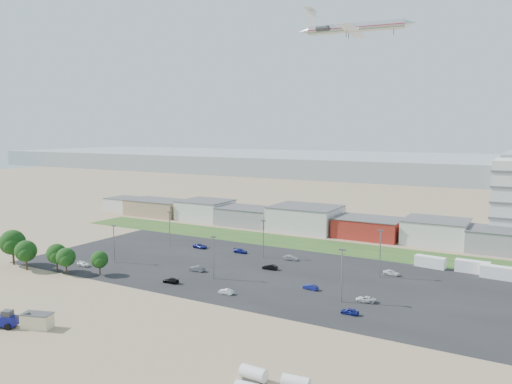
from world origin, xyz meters
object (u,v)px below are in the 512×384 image
Objects in this scene: parked_car_1 at (311,287)px; parked_car_7 at (270,267)px; parked_car_9 at (200,246)px; parked_car_3 at (171,280)px; parked_car_4 at (197,269)px; tree_far_left at (13,245)px; airliner at (356,27)px; box_trailer_a at (430,262)px; parked_car_2 at (350,311)px; parked_car_10 at (84,264)px; parked_car_11 at (291,258)px; parked_car_0 at (366,299)px; telehandler at (3,319)px; parked_car_6 at (240,251)px; portable_shed at (37,321)px; parked_car_13 at (226,291)px; parked_car_8 at (391,273)px; storage_tank_nw at (253,373)px.

parked_car_1 is 0.90× the size of parked_car_7.
parked_car_3 is at bearing -148.18° from parked_car_9.
parked_car_7 is (14.56, 9.97, -0.03)m from parked_car_4.
airliner reaches higher than tree_far_left.
parked_car_2 is at bearing -92.40° from box_trailer_a.
parked_car_1 is at bearing 50.73° from parked_car_7.
airliner is (-37.60, 51.18, 68.64)m from box_trailer_a.
parked_car_11 reaches higher than parked_car_10.
telehandler is at bearing -52.68° from parked_car_0.
tree_far_left is at bearing 132.64° from parked_car_6.
parked_car_2 reaches higher than parked_car_3.
parked_car_7 reaches higher than parked_car_6.
airliner is 12.41× the size of parked_car_2.
tree_far_left is at bearing 131.60° from portable_shed.
tree_far_left is at bearing -82.36° from parked_car_0.
parked_car_7 is at bearing 25.45° from tree_far_left.
telehandler is 2.20× the size of parked_car_13.
tree_far_left reaches higher than parked_car_7.
parked_car_10 is 1.17× the size of parked_car_13.
airliner is 10.57× the size of parked_car_0.
parked_car_6 is 1.08× the size of parked_car_11.
parked_car_0 is at bearing 89.16° from parked_car_1.
parked_car_6 is at bearing -132.04° from parked_car_7.
box_trailer_a is at bearing 36.85° from portable_shed.
portable_shed reaches higher than parked_car_0.
airliner is at bearing 28.90° from parked_car_8.
parked_car_11 is 1.13× the size of parked_car_13.
parked_car_3 is (44.24, 7.40, -4.46)m from tree_far_left.
airliner reaches higher than parked_car_0.
airliner is 98.53m from parked_car_8.
airliner is (18.76, 126.57, 68.48)m from telehandler.
parked_car_2 is at bearing 14.26° from telehandler.
parked_car_0 is (-6.29, -32.34, -0.81)m from box_trailer_a.
parked_car_9 is (-55.03, 20.93, 0.07)m from parked_car_0.
telehandler is 145.13m from airliner.
parked_car_10 is at bearing -70.72° from parked_car_7.
parked_car_10 is at bearing -88.50° from parked_car_2.
box_trailer_a is 85.82m from parked_car_10.
parked_car_6 is 0.92× the size of parked_car_9.
telehandler reaches higher than parked_car_1.
parked_car_4 is at bearing -138.79° from parked_car_9.
parked_car_13 is at bearing -73.48° from parked_car_0.
parked_car_4 reaches higher than parked_car_11.
parked_car_6 is 18.25m from parked_car_7.
tree_far_left is (-40.68, 23.80, 3.72)m from portable_shed.
parked_car_8 is (3.43, 58.82, -0.45)m from storage_tank_nw.
parked_car_3 reaches higher than parked_car_0.
parked_car_6 is 13.04m from parked_car_9.
parked_car_0 is 29.35m from parked_car_7.
box_trailer_a is 1.82× the size of parked_car_4.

